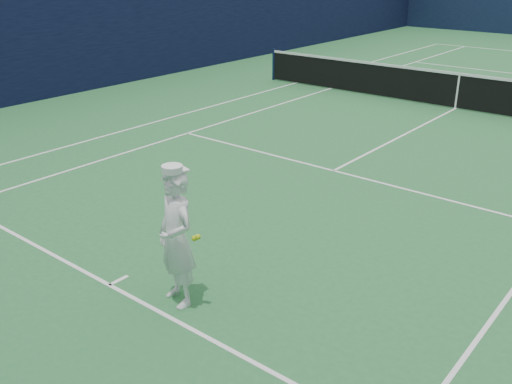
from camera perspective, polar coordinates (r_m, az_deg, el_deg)
ground at (r=17.03m, az=19.28°, el=7.85°), size 80.00×80.00×0.00m
court_markings at (r=17.03m, az=19.29°, el=7.87°), size 11.03×23.83×0.01m
windscreen_fence at (r=16.68m, az=20.18°, el=14.49°), size 20.12×36.12×4.00m
tennis_net at (r=16.91m, az=19.53°, el=9.67°), size 12.88×0.09×1.07m
tennis_player at (r=6.82m, az=-7.97°, el=-4.60°), size 0.73×0.63×1.79m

